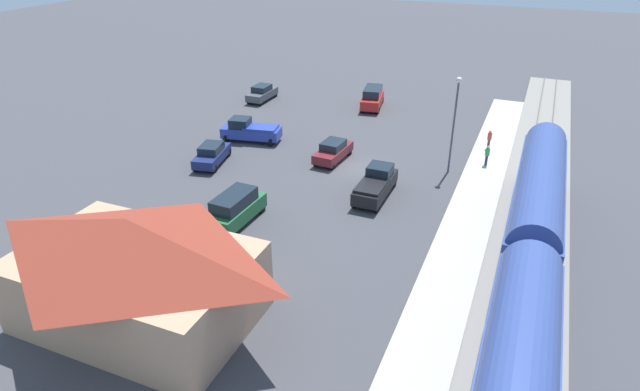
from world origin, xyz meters
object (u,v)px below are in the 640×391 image
Objects in this scene: sedan_charcoal at (262,93)px; station_building at (135,268)px; pedestrian_waiting_far at (489,138)px; pickup_blue at (250,130)px; sedan_navy at (212,154)px; pickup_black at (376,184)px; sedan_maroon at (333,151)px; suv_green at (235,208)px; light_pole_near_platform at (455,114)px; suv_red at (372,97)px; pedestrian_on_platform at (487,154)px.

station_building is at bearing 108.74° from sedan_charcoal.
pedestrian_waiting_far is 0.30× the size of pickup_blue.
sedan_navy is 5.85m from pickup_blue.
sedan_maroon is at bearing -42.93° from pickup_black.
suv_green is at bearing 44.47° from pickup_black.
station_building is 2.64× the size of sedan_maroon.
light_pole_near_platform is at bearing 66.81° from pedestrian_waiting_far.
station_building is 19.09m from pickup_black.
pickup_black reaches higher than pedestrian_waiting_far.
light_pole_near_platform reaches higher than suv_red.
pickup_blue is at bearing -23.78° from pickup_black.
sedan_navy is at bearing 86.12° from pickup_blue.
suv_red is 15.60m from pickup_blue.
suv_green is 0.88× the size of pickup_blue.
suv_green reaches higher than sedan_charcoal.
pedestrian_on_platform is 0.34× the size of suv_green.
pedestrian_on_platform is 12.70m from sedan_maroon.
pickup_black reaches higher than sedan_charcoal.
pedestrian_on_platform is at bearing -164.71° from sedan_maroon.
station_building is at bearing 89.45° from suv_red.
suv_red is at bearing -169.39° from sedan_charcoal.
light_pole_near_platform is at bearing -114.96° from station_building.
pickup_black and pickup_blue have the same top height.
sedan_charcoal is at bearing 10.61° from suv_red.
suv_red reaches higher than pickup_blue.
sedan_navy is (21.36, 7.96, -0.40)m from pedestrian_on_platform.
pickup_black is 7.31m from sedan_maroon.
pickup_blue is at bearing 61.60° from suv_red.
sedan_navy is at bearing 104.65° from sedan_charcoal.
station_building reaches higher than sedan_charcoal.
pickup_blue reaches higher than pedestrian_waiting_far.
pedestrian_on_platform is 0.33× the size of suv_red.
pickup_black is (-7.01, -17.65, -2.03)m from station_building.
pedestrian_on_platform is 21.07m from pickup_blue.
sedan_charcoal is at bearing -42.85° from sedan_maroon.
pedestrian_on_platform is 0.30× the size of pickup_blue.
sedan_charcoal is at bearing -12.22° from pedestrian_waiting_far.
suv_green is at bearing -87.08° from station_building.
pickup_blue is (14.07, -6.20, 0.00)m from pickup_black.
station_building is 7.12× the size of pedestrian_on_platform.
suv_red is 27.32m from suv_green.
suv_green is (14.43, 15.71, -0.13)m from pedestrian_on_platform.
sedan_maroon is 0.81× the size of pickup_blue.
suv_red is at bearing -30.62° from pedestrian_waiting_far.
station_building is at bearing 92.92° from suv_green.
station_building reaches higher than suv_green.
suv_green is 15.08m from pickup_blue.
pedestrian_waiting_far reaches higher than sedan_maroon.
pedestrian_waiting_far is 0.37× the size of sedan_maroon.
sedan_charcoal is at bearing -19.75° from pedestrian_on_platform.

